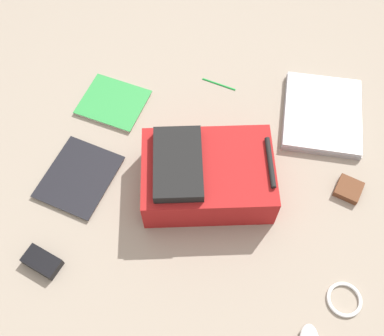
# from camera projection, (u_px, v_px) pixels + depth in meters

# --- Properties ---
(ground_plane) EXTENTS (3.43, 3.43, 0.00)m
(ground_plane) POSITION_uv_depth(u_px,v_px,m) (205.00, 179.00, 1.53)
(ground_plane) COLOR gray
(backpack) EXTENTS (0.37, 0.46, 0.17)m
(backpack) POSITION_uv_depth(u_px,v_px,m) (206.00, 175.00, 1.45)
(backpack) COLOR maroon
(backpack) RESTS_ON ground_plane
(laptop) EXTENTS (0.33, 0.28, 0.03)m
(laptop) POSITION_uv_depth(u_px,v_px,m) (322.00, 114.00, 1.64)
(laptop) COLOR #929296
(laptop) RESTS_ON ground_plane
(book_manual) EXTENTS (0.29, 0.26, 0.01)m
(book_manual) POSITION_uv_depth(u_px,v_px,m) (79.00, 177.00, 1.52)
(book_manual) COLOR silver
(book_manual) RESTS_ON ground_plane
(book_comic) EXTENTS (0.23, 0.26, 0.01)m
(book_comic) POSITION_uv_depth(u_px,v_px,m) (113.00, 103.00, 1.67)
(book_comic) COLOR silver
(book_comic) RESTS_ON ground_plane
(cable_coil) EXTENTS (0.10, 0.10, 0.01)m
(cable_coil) POSITION_uv_depth(u_px,v_px,m) (344.00, 300.00, 1.33)
(cable_coil) COLOR silver
(cable_coil) RESTS_ON ground_plane
(power_brick) EXTENTS (0.09, 0.13, 0.03)m
(power_brick) POSITION_uv_depth(u_px,v_px,m) (42.00, 262.00, 1.38)
(power_brick) COLOR black
(power_brick) RESTS_ON ground_plane
(pen_black) EXTENTS (0.04, 0.13, 0.01)m
(pen_black) POSITION_uv_depth(u_px,v_px,m) (219.00, 84.00, 1.72)
(pen_black) COLOR #198C33
(pen_black) RESTS_ON ground_plane
(earbud_pouch) EXTENTS (0.10, 0.10, 0.02)m
(earbud_pouch) POSITION_uv_depth(u_px,v_px,m) (349.00, 189.00, 1.50)
(earbud_pouch) COLOR #59331E
(earbud_pouch) RESTS_ON ground_plane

